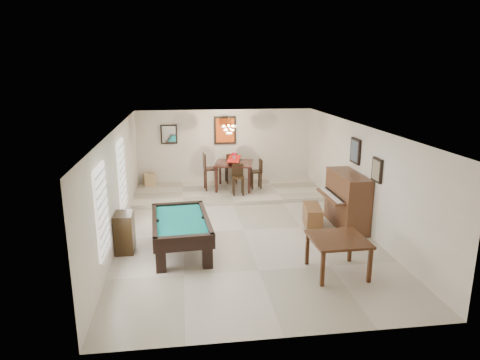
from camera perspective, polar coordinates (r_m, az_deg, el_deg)
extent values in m
cube|color=beige|center=(10.88, 0.42, -6.72)|extent=(6.00, 9.00, 0.02)
cube|color=silver|center=(14.84, -2.00, 4.37)|extent=(6.00, 0.04, 2.60)
cube|color=silver|center=(6.30, 6.27, -10.46)|extent=(6.00, 0.04, 2.60)
cube|color=silver|center=(10.50, -16.01, -0.59)|extent=(0.04, 9.00, 2.60)
cube|color=silver|center=(11.28, 15.70, 0.48)|extent=(0.04, 9.00, 2.60)
cube|color=white|center=(10.22, 0.45, 7.03)|extent=(6.00, 9.00, 0.04)
cube|color=beige|center=(13.91, -1.45, -1.58)|extent=(6.00, 2.50, 0.12)
cube|color=white|center=(8.38, -17.91, -3.87)|extent=(0.06, 1.00, 1.70)
cube|color=white|center=(11.04, -15.46, 0.73)|extent=(0.06, 1.00, 1.70)
cube|color=brown|center=(11.14, 9.64, -4.84)|extent=(0.54, 1.05, 0.55)
cube|color=black|center=(9.86, -15.12, -6.77)|extent=(0.40, 0.59, 0.89)
cube|color=tan|center=(14.73, -11.99, 0.07)|extent=(0.45, 0.52, 0.40)
cube|color=#D84C14|center=(14.70, -2.01, 6.64)|extent=(0.75, 0.06, 0.95)
cube|color=white|center=(14.66, -9.46, 6.03)|extent=(0.55, 0.06, 0.65)
cube|color=slate|center=(11.41, 15.14, 3.77)|extent=(0.06, 0.55, 0.65)
cube|color=gray|center=(10.29, 17.81, 1.27)|extent=(0.06, 0.45, 0.55)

